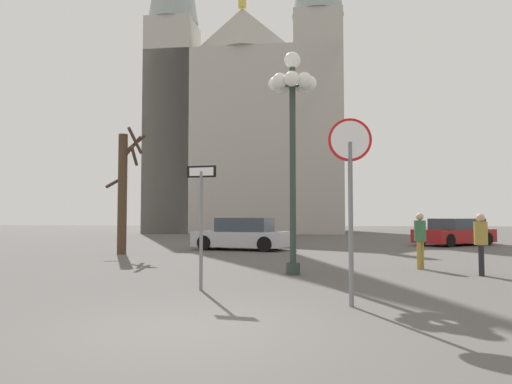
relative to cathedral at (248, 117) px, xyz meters
name	(u,v)px	position (x,y,z in m)	size (l,w,h in m)	color
ground_plane	(189,331)	(3.64, -35.40, -10.48)	(120.00, 120.00, 0.00)	#514F4C
cathedral	(248,117)	(0.00, 0.00, 0.00)	(16.97, 12.17, 34.07)	#ADA89E
stop_sign	(350,176)	(5.91, -33.52, -8.31)	(0.73, 0.08, 3.14)	slate
one_way_arrow_sign	(201,212)	(3.05, -32.13, -8.92)	(0.62, 0.13, 2.52)	slate
street_lamp	(292,107)	(4.84, -29.50, -6.18)	(1.25, 1.25, 5.76)	#2D3833
bare_tree	(124,188)	(-1.93, -23.99, -7.91)	(1.49, 1.44, 4.88)	#473323
parked_car_near_silver	(242,235)	(2.39, -21.31, -9.83)	(4.32, 2.61, 1.39)	#B7B7BC
parked_car_far_red	(455,233)	(12.65, -17.11, -9.85)	(4.47, 3.89, 1.34)	maroon
pedestrian_walking	(481,238)	(9.52, -29.23, -9.55)	(0.32, 0.32, 1.55)	black
pedestrian_standing	(420,235)	(8.37, -27.91, -9.54)	(0.32, 0.32, 1.57)	olive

